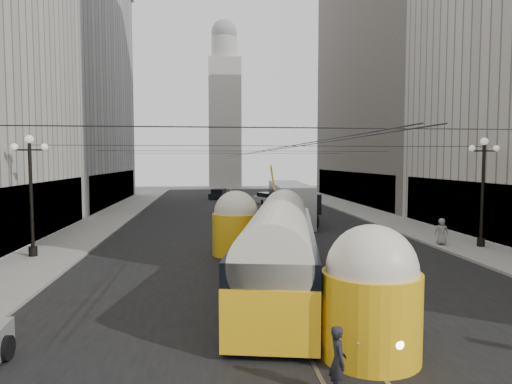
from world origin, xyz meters
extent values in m
cube|color=black|center=(0.00, 32.50, 0.00)|extent=(20.00, 85.00, 0.02)
cube|color=gray|center=(-12.00, 36.00, 0.07)|extent=(4.00, 72.00, 0.15)
cube|color=gray|center=(12.00, 36.00, 0.07)|extent=(4.00, 72.00, 0.15)
cube|color=gray|center=(-0.75, 32.50, 0.00)|extent=(0.12, 85.00, 0.04)
cube|color=gray|center=(0.75, 32.50, 0.00)|extent=(0.12, 85.00, 0.04)
cube|color=black|center=(-14.05, 24.00, 2.00)|extent=(0.10, 18.00, 3.60)
cube|color=#999999|center=(-20.00, 48.00, 14.00)|extent=(12.00, 28.00, 28.00)
cube|color=black|center=(-14.05, 48.00, 2.00)|extent=(0.10, 25.20, 3.60)
cube|color=black|center=(14.05, 22.00, 2.00)|extent=(0.10, 18.00, 3.60)
cube|color=#514C47|center=(20.00, 48.00, 16.00)|extent=(12.00, 32.00, 32.00)
cube|color=black|center=(14.05, 48.00, 2.00)|extent=(0.10, 28.80, 3.60)
cube|color=#B2AFA8|center=(0.00, 80.00, 12.00)|extent=(6.00, 6.00, 24.00)
cylinder|color=#B2AFA8|center=(0.00, 80.00, 26.00)|extent=(4.80, 4.80, 4.00)
sphere|color=gray|center=(0.00, 80.00, 28.96)|extent=(4.80, 4.80, 4.80)
cylinder|color=black|center=(-12.60, 18.00, 3.15)|extent=(0.18, 0.18, 6.00)
cylinder|color=black|center=(-12.60, 18.00, 0.40)|extent=(0.44, 0.44, 0.50)
cylinder|color=black|center=(-12.60, 18.00, 5.75)|extent=(1.60, 0.08, 0.08)
sphere|color=white|center=(-12.60, 18.00, 6.30)|extent=(0.44, 0.44, 0.44)
sphere|color=white|center=(-13.35, 18.00, 5.90)|extent=(0.36, 0.36, 0.36)
sphere|color=white|center=(-11.85, 18.00, 5.90)|extent=(0.36, 0.36, 0.36)
cylinder|color=black|center=(12.60, 18.00, 3.15)|extent=(0.18, 0.18, 6.00)
cylinder|color=black|center=(12.60, 18.00, 0.40)|extent=(0.44, 0.44, 0.50)
cylinder|color=black|center=(12.60, 18.00, 5.75)|extent=(1.60, 0.08, 0.08)
sphere|color=white|center=(12.60, 18.00, 6.30)|extent=(0.44, 0.44, 0.44)
sphere|color=white|center=(11.85, 18.00, 5.90)|extent=(0.36, 0.36, 0.36)
sphere|color=white|center=(13.35, 18.00, 5.90)|extent=(0.36, 0.36, 0.36)
cylinder|color=black|center=(0.00, 4.00, 6.00)|extent=(25.00, 0.03, 0.03)
cylinder|color=black|center=(0.00, 18.00, 6.00)|extent=(25.00, 0.03, 0.03)
cylinder|color=black|center=(0.00, 32.00, 6.00)|extent=(25.00, 0.03, 0.03)
cylinder|color=black|center=(0.00, 46.00, 6.00)|extent=(25.00, 0.03, 0.03)
cylinder|color=black|center=(0.00, 36.00, 5.80)|extent=(0.03, 72.00, 0.03)
cylinder|color=black|center=(0.40, 36.00, 5.80)|extent=(0.03, 72.00, 0.03)
cube|color=yellow|center=(-0.50, 11.12, 1.05)|extent=(5.27, 14.23, 1.70)
cube|color=black|center=(-0.50, 11.12, 0.25)|extent=(5.19, 13.82, 0.30)
cube|color=black|center=(-0.50, 11.12, 2.15)|extent=(5.25, 14.03, 0.85)
cylinder|color=silver|center=(-0.50, 11.12, 2.45)|extent=(4.94, 13.97, 2.30)
cylinder|color=yellow|center=(0.84, 4.36, 1.15)|extent=(2.60, 2.60, 2.30)
sphere|color=silver|center=(0.84, 4.36, 2.35)|extent=(2.40, 2.40, 2.40)
cylinder|color=yellow|center=(-1.84, 17.89, 1.15)|extent=(2.60, 2.60, 2.30)
sphere|color=silver|center=(-1.84, 17.89, 2.35)|extent=(2.40, 2.40, 2.40)
sphere|color=#FFF2BF|center=(1.07, 3.23, 0.85)|extent=(0.36, 0.36, 0.36)
cube|color=gray|center=(3.58, 31.44, 1.64)|extent=(3.53, 12.83, 3.17)
cube|color=black|center=(3.58, 31.44, 2.17)|extent=(3.52, 12.39, 1.16)
cube|color=black|center=(3.58, 25.15, 2.01)|extent=(2.43, 0.27, 1.48)
cylinder|color=black|center=(2.26, 27.19, 0.53)|extent=(0.30, 1.06, 1.06)
cylinder|color=black|center=(4.90, 27.19, 0.53)|extent=(0.30, 1.06, 1.06)
cylinder|color=black|center=(2.26, 35.69, 0.53)|extent=(0.30, 1.06, 1.06)
cylinder|color=black|center=(4.90, 35.69, 0.53)|extent=(0.30, 1.06, 1.06)
cylinder|color=black|center=(-8.64, 5.20, 0.33)|extent=(0.22, 0.66, 0.66)
cube|color=silver|center=(3.76, 47.26, 0.44)|extent=(3.14, 4.49, 0.74)
cube|color=black|center=(3.76, 47.26, 0.96)|extent=(2.25, 2.68, 0.70)
cylinder|color=black|center=(2.99, 45.84, 0.30)|extent=(0.22, 0.59, 0.59)
cylinder|color=black|center=(4.53, 45.84, 0.30)|extent=(0.22, 0.59, 0.59)
cylinder|color=black|center=(2.99, 48.67, 0.30)|extent=(0.22, 0.59, 0.59)
cylinder|color=black|center=(4.53, 48.67, 0.30)|extent=(0.22, 0.59, 0.59)
cube|color=black|center=(-1.83, 54.63, 0.46)|extent=(2.87, 4.63, 0.76)
cube|color=black|center=(-1.83, 54.63, 1.00)|extent=(2.14, 2.70, 0.72)
cylinder|color=black|center=(-2.63, 53.16, 0.31)|extent=(0.22, 0.61, 0.61)
cylinder|color=black|center=(-1.04, 53.16, 0.31)|extent=(0.22, 0.61, 0.61)
cylinder|color=black|center=(-2.63, 56.09, 0.31)|extent=(0.22, 0.61, 0.61)
cylinder|color=black|center=(-1.04, 56.09, 0.31)|extent=(0.22, 0.61, 0.61)
imported|color=black|center=(-0.57, 2.55, 0.79)|extent=(0.39, 0.58, 1.58)
imported|color=#BAB5AD|center=(0.15, 3.62, 0.80)|extent=(0.61, 0.78, 1.60)
imported|color=gray|center=(10.56, 18.76, 0.95)|extent=(0.90, 0.71, 1.60)
camera|label=1|loc=(-3.42, -6.96, 5.21)|focal=32.00mm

